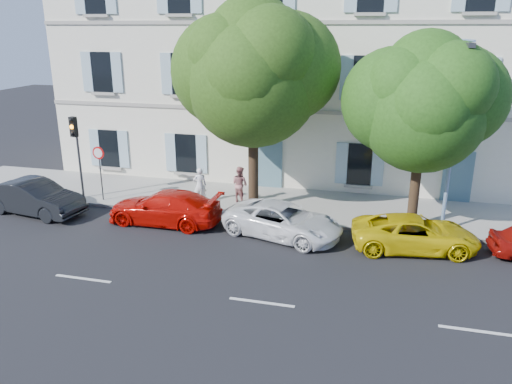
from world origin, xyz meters
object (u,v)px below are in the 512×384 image
(car_red_coupe, at_px, (165,207))
(street_lamp, at_px, (455,128))
(pedestrian_b, at_px, (240,184))
(car_dark_sedan, at_px, (35,197))
(tree_right, at_px, (423,110))
(traffic_light, at_px, (76,140))
(tree_left, at_px, (253,80))
(pedestrian_a, at_px, (200,185))
(car_white_coupe, at_px, (283,221))
(car_yellow_supercar, at_px, (415,233))
(road_sign, at_px, (99,162))

(car_red_coupe, relative_size, street_lamp, 0.66)
(pedestrian_b, bearing_deg, car_dark_sedan, 48.53)
(tree_right, distance_m, traffic_light, 14.97)
(car_dark_sedan, xyz_separation_m, tree_left, (9.14, 2.70, 4.98))
(tree_left, relative_size, pedestrian_a, 5.35)
(car_white_coupe, bearing_deg, pedestrian_b, 56.68)
(tree_left, xyz_separation_m, tree_right, (6.72, -0.62, -0.86))
(tree_left, bearing_deg, car_yellow_supercar, -20.24)
(tree_right, xyz_separation_m, traffic_light, (-14.84, -0.13, -1.93))
(car_dark_sedan, height_order, car_white_coupe, car_dark_sedan)
(car_red_coupe, xyz_separation_m, road_sign, (-3.84, 1.61, 1.29))
(car_yellow_supercar, height_order, pedestrian_b, pedestrian_b)
(tree_right, bearing_deg, car_white_coupe, -159.15)
(car_dark_sedan, relative_size, pedestrian_a, 2.79)
(tree_right, distance_m, pedestrian_b, 8.54)
(car_dark_sedan, relative_size, car_red_coupe, 0.95)
(car_dark_sedan, relative_size, traffic_light, 1.18)
(pedestrian_a, relative_size, pedestrian_b, 0.97)
(tree_left, distance_m, street_lamp, 8.06)
(car_dark_sedan, bearing_deg, car_red_coupe, -77.95)
(car_dark_sedan, height_order, pedestrian_b, pedestrian_b)
(car_dark_sedan, xyz_separation_m, car_red_coupe, (5.94, 0.37, -0.05))
(tree_right, relative_size, pedestrian_b, 4.39)
(tree_left, height_order, road_sign, tree_left)
(car_red_coupe, xyz_separation_m, street_lamp, (11.08, 1.52, 3.57))
(car_red_coupe, distance_m, tree_left, 6.41)
(traffic_light, bearing_deg, road_sign, 1.11)
(car_dark_sedan, height_order, pedestrian_a, pedestrian_a)
(car_yellow_supercar, relative_size, traffic_light, 1.18)
(car_dark_sedan, distance_m, car_yellow_supercar, 15.90)
(pedestrian_a, bearing_deg, car_yellow_supercar, 138.47)
(car_dark_sedan, height_order, traffic_light, traffic_light)
(traffic_light, relative_size, pedestrian_b, 2.30)
(car_red_coupe, height_order, road_sign, road_sign)
(car_dark_sedan, xyz_separation_m, street_lamp, (17.03, 1.88, 3.52))
(car_white_coupe, distance_m, traffic_light, 10.36)
(car_yellow_supercar, distance_m, pedestrian_a, 9.66)
(car_white_coupe, bearing_deg, car_dark_sedan, 107.43)
(tree_left, relative_size, road_sign, 3.41)
(car_dark_sedan, xyz_separation_m, pedestrian_a, (6.60, 2.81, 0.21))
(car_dark_sedan, bearing_deg, tree_left, -65.01)
(car_dark_sedan, height_order, car_red_coupe, car_dark_sedan)
(car_yellow_supercar, height_order, tree_right, tree_right)
(car_red_coupe, bearing_deg, tree_right, 100.93)
(traffic_light, bearing_deg, car_white_coupe, -9.90)
(street_lamp, relative_size, pedestrian_a, 4.48)
(car_dark_sedan, distance_m, pedestrian_b, 8.98)
(car_white_coupe, bearing_deg, street_lamp, -58.34)
(car_red_coupe, bearing_deg, pedestrian_a, 166.06)
(tree_left, bearing_deg, pedestrian_a, 177.52)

